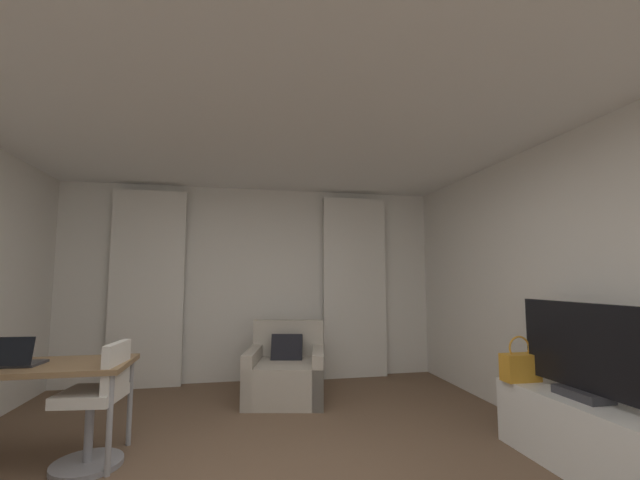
% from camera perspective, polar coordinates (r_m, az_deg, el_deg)
% --- Properties ---
extents(wall_window, '(5.12, 0.06, 2.60)m').
position_cam_1_polar(wall_window, '(5.52, -9.24, -6.10)').
color(wall_window, silver).
rests_on(wall_window, ground).
extents(wall_right, '(0.06, 6.12, 2.60)m').
position_cam_1_polar(wall_right, '(3.69, 36.55, -5.37)').
color(wall_right, silver).
rests_on(wall_right, ground).
extents(ceiling, '(5.12, 6.12, 0.06)m').
position_cam_1_polar(ceiling, '(2.80, -6.43, 21.47)').
color(ceiling, white).
rests_on(ceiling, wall_left).
extents(curtain_left_panel, '(0.90, 0.06, 2.50)m').
position_cam_1_polar(curtain_left_panel, '(5.52, -23.70, -6.22)').
color(curtain_left_panel, silver).
rests_on(curtain_left_panel, ground).
extents(curtain_right_panel, '(0.90, 0.06, 2.50)m').
position_cam_1_polar(curtain_right_panel, '(5.62, 5.06, -6.65)').
color(curtain_right_panel, silver).
rests_on(curtain_right_panel, ground).
extents(armchair, '(1.01, 1.01, 0.85)m').
position_cam_1_polar(armchair, '(4.74, -4.94, -18.68)').
color(armchair, '#B2A899').
rests_on(armchair, ground).
extents(desk, '(1.36, 0.62, 0.72)m').
position_cam_1_polar(desk, '(3.74, -36.29, -15.23)').
color(desk, olive).
rests_on(desk, ground).
extents(desk_chair, '(0.48, 0.48, 0.88)m').
position_cam_1_polar(desk_chair, '(3.55, -29.67, -20.64)').
color(desk_chair, gray).
rests_on(desk_chair, ground).
extents(laptop, '(0.34, 0.27, 0.22)m').
position_cam_1_polar(laptop, '(3.72, -37.78, -13.52)').
color(laptop, '#2D2D33').
rests_on(laptop, desk).
extents(tv_console, '(0.45, 1.29, 0.51)m').
position_cam_1_polar(tv_console, '(3.61, 33.83, -22.41)').
color(tv_console, white).
rests_on(tv_console, ground).
extents(tv_flatscreen, '(0.20, 1.02, 0.67)m').
position_cam_1_polar(tv_flatscreen, '(3.48, 33.42, -13.41)').
color(tv_flatscreen, '#333338').
rests_on(tv_flatscreen, tv_console).
extents(handbag_primary, '(0.30, 0.14, 0.37)m').
position_cam_1_polar(handbag_primary, '(3.82, 26.95, -15.95)').
color(handbag_primary, orange).
rests_on(handbag_primary, tv_console).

